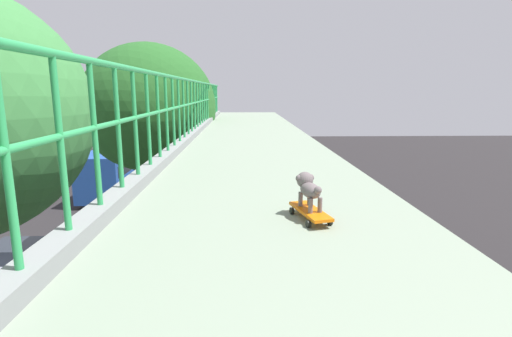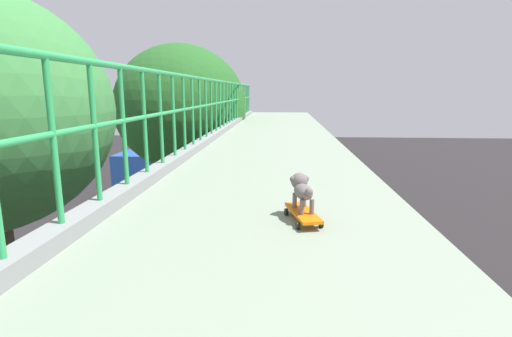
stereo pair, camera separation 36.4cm
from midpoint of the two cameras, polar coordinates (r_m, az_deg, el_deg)
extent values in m
cylinder|color=green|center=(2.81, -24.28, 3.44)|extent=(0.04, 0.04, 1.11)
cylinder|color=green|center=(3.33, -19.66, 4.84)|extent=(0.04, 0.04, 1.11)
cylinder|color=green|center=(3.86, -16.28, 5.85)|extent=(0.04, 0.04, 1.11)
cylinder|color=green|center=(4.40, -13.72, 6.59)|extent=(0.04, 0.04, 1.11)
cylinder|color=green|center=(4.95, -11.71, 7.17)|extent=(0.04, 0.04, 1.11)
cylinder|color=green|center=(5.50, -10.11, 7.62)|extent=(0.04, 0.04, 1.11)
cylinder|color=green|center=(6.06, -8.80, 7.98)|extent=(0.04, 0.04, 1.11)
cylinder|color=green|center=(6.62, -7.70, 8.28)|extent=(0.04, 0.04, 1.11)
cylinder|color=green|center=(7.18, -6.78, 8.53)|extent=(0.04, 0.04, 1.11)
cylinder|color=green|center=(7.74, -5.99, 8.75)|extent=(0.04, 0.04, 1.11)
cylinder|color=green|center=(8.31, -5.31, 8.93)|extent=(0.04, 0.04, 1.11)
cylinder|color=green|center=(8.88, -4.71, 9.09)|extent=(0.04, 0.04, 1.11)
cylinder|color=green|center=(9.44, -4.19, 9.22)|extent=(0.04, 0.04, 1.11)
cylinder|color=green|center=(10.01, -3.72, 9.35)|extent=(0.04, 0.04, 1.11)
cylinder|color=green|center=(10.58, -3.30, 9.45)|extent=(0.04, 0.04, 1.11)
cylinder|color=green|center=(11.15, -2.93, 9.55)|extent=(0.04, 0.04, 1.11)
cylinder|color=green|center=(11.72, -2.59, 9.64)|extent=(0.04, 0.04, 1.11)
cylinder|color=green|center=(12.29, -2.29, 9.72)|extent=(0.04, 0.04, 1.11)
cylinder|color=green|center=(12.86, -2.01, 9.79)|extent=(0.04, 0.04, 1.11)
cylinder|color=green|center=(13.43, -1.75, 9.85)|extent=(0.04, 0.04, 1.11)
cylinder|color=green|center=(14.00, -1.51, 9.91)|extent=(0.04, 0.04, 1.11)
cylinder|color=green|center=(14.58, -1.30, 9.97)|extent=(0.04, 0.04, 1.11)
cylinder|color=green|center=(15.15, -1.10, 10.02)|extent=(0.04, 0.04, 1.11)
cylinder|color=green|center=(15.72, -0.91, 10.07)|extent=(0.04, 0.04, 1.11)
cylinder|color=green|center=(16.29, -0.74, 10.11)|extent=(0.04, 0.04, 1.11)
cylinder|color=green|center=(16.86, -0.58, 10.15)|extent=(0.04, 0.04, 1.11)
cylinder|color=green|center=(17.44, -0.43, 10.19)|extent=(0.04, 0.04, 1.11)
cube|color=silver|center=(12.95, -20.53, -19.47)|extent=(1.83, 4.38, 0.59)
cube|color=#1E232B|center=(12.49, -21.17, -17.72)|extent=(1.64, 2.24, 0.54)
cylinder|color=black|center=(13.89, -14.47, -17.66)|extent=(0.19, 0.64, 0.64)
cylinder|color=black|center=(14.51, -21.35, -16.80)|extent=(0.19, 0.64, 0.64)
cube|color=#ACAFC1|center=(17.73, -26.87, -11.40)|extent=(1.79, 3.94, 0.58)
cube|color=#1E232B|center=(17.63, -26.83, -9.56)|extent=(1.56, 1.59, 0.55)
cylinder|color=black|center=(16.32, -26.58, -13.94)|extent=(0.24, 0.67, 0.67)
cylinder|color=black|center=(17.23, -31.64, -13.12)|extent=(0.24, 0.67, 0.67)
cylinder|color=black|center=(18.47, -22.36, -10.64)|extent=(0.24, 0.67, 0.67)
cylinder|color=black|center=(19.27, -27.01, -10.13)|extent=(0.24, 0.67, 0.67)
cube|color=#1F4694|center=(29.61, -13.67, 0.70)|extent=(2.59, 10.55, 2.81)
cube|color=black|center=(29.53, -13.71, 1.64)|extent=(2.61, 9.71, 0.70)
cylinder|color=black|center=(33.00, -9.60, -0.20)|extent=(0.28, 0.96, 0.96)
cylinder|color=black|center=(33.66, -13.72, -0.14)|extent=(0.28, 0.96, 0.96)
cylinder|color=black|center=(26.79, -12.86, -3.01)|extent=(0.28, 0.96, 0.96)
cylinder|color=black|center=(27.61, -17.82, -2.85)|extent=(0.28, 0.96, 0.96)
cylinder|color=#4C3323|center=(15.03, -9.71, -5.98)|extent=(0.42, 0.42, 5.09)
ellipsoid|color=#245B23|center=(14.38, -10.22, 8.77)|extent=(4.68, 4.68, 4.44)
cube|color=orange|center=(3.13, 10.21, -6.42)|extent=(0.28, 0.55, 0.02)
cylinder|color=black|center=(3.33, 10.62, -6.11)|extent=(0.04, 0.06, 0.06)
cylinder|color=black|center=(3.27, 7.66, -6.34)|extent=(0.04, 0.06, 0.06)
cylinder|color=black|center=(3.03, 12.92, -7.97)|extent=(0.04, 0.06, 0.06)
cylinder|color=black|center=(2.97, 9.70, -8.27)|extent=(0.04, 0.06, 0.06)
cylinder|color=#665A5B|center=(3.24, 10.26, -4.55)|extent=(0.04, 0.04, 0.12)
cylinder|color=#665A5B|center=(3.21, 8.93, -4.64)|extent=(0.04, 0.04, 0.12)
cylinder|color=#665A5B|center=(3.06, 11.58, -5.54)|extent=(0.04, 0.04, 0.12)
cylinder|color=#665A5B|center=(3.03, 10.17, -5.65)|extent=(0.04, 0.04, 0.12)
ellipsoid|color=#665A5B|center=(3.11, 10.28, -3.40)|extent=(0.19, 0.29, 0.12)
sphere|color=#665A5B|center=(3.20, 9.61, -1.86)|extent=(0.14, 0.14, 0.14)
ellipsoid|color=slate|center=(3.25, 9.24, -1.80)|extent=(0.06, 0.07, 0.04)
sphere|color=#665A5B|center=(3.21, 10.48, -1.52)|extent=(0.06, 0.06, 0.06)
sphere|color=#665A5B|center=(3.17, 8.75, -1.61)|extent=(0.06, 0.06, 0.06)
sphere|color=#665A5B|center=(2.97, 11.25, -3.38)|extent=(0.06, 0.06, 0.06)
camera|label=1|loc=(0.18, -87.14, 0.57)|focal=27.37mm
camera|label=2|loc=(0.18, 92.86, -0.57)|focal=27.37mm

